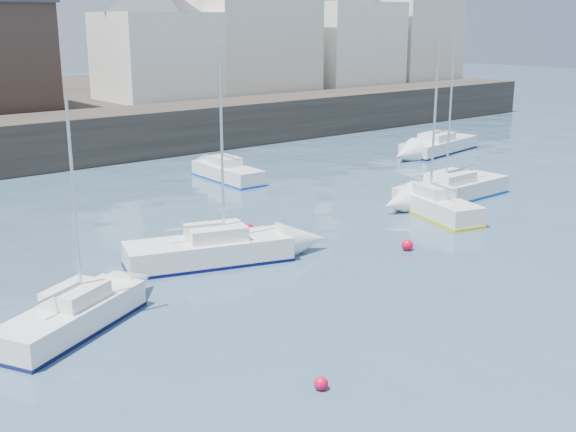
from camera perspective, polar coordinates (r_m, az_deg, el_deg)
water at (r=20.76m, az=21.78°, el=-10.82°), size 220.00×220.00×0.00m
quay_wall at (r=47.28m, az=-17.95°, el=5.70°), size 90.00×5.00×3.00m
bldg_east_a at (r=62.54m, az=-3.21°, el=15.29°), size 13.36×13.36×11.80m
bldg_east_b at (r=69.22m, az=4.69°, el=14.48°), size 11.88×11.88×9.95m
bldg_east_c at (r=75.70m, az=9.80°, el=14.76°), size 11.14×11.14×10.95m
bldg_east_d at (r=57.30m, az=-10.40°, el=13.63°), size 11.14×11.14×8.95m
sailboat_a at (r=21.95m, az=-16.68°, el=-7.57°), size 5.30×3.82×6.66m
sailboat_b at (r=26.87m, az=-6.22°, el=-2.67°), size 6.43×3.73×7.89m
sailboat_c at (r=33.75m, az=11.62°, el=0.83°), size 2.93×5.37×6.74m
sailboat_d at (r=37.25m, az=12.91°, el=2.09°), size 6.62×2.26×8.39m
sailboat_f at (r=40.74m, az=-4.82°, el=3.49°), size 1.84×5.26×6.77m
sailboat_g at (r=50.37m, az=11.81°, el=5.50°), size 7.15×3.36×8.70m
buoy_near at (r=18.17m, az=2.61°, el=-13.52°), size 0.35×0.35×0.35m
buoy_mid at (r=28.73m, az=9.38°, el=-2.67°), size 0.46×0.46×0.46m
buoy_far at (r=30.74m, az=-3.16°, el=-1.29°), size 0.42×0.42×0.42m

